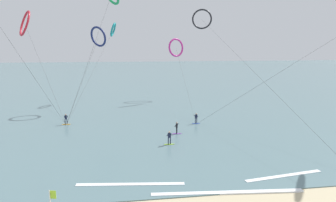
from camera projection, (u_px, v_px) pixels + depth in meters
sea_water at (138, 75)px, 121.51m from camera, size 400.00×200.00×0.08m
surfer_cobalt at (196, 119)px, 46.42m from camera, size 1.40×0.68×1.70m
surfer_amber at (66, 120)px, 45.89m from camera, size 1.40×0.61×1.70m
surfer_violet at (177, 129)px, 41.07m from camera, size 1.40×0.68×1.70m
surfer_lime at (169, 139)px, 36.69m from camera, size 1.40×0.63×1.70m
kite_teal at (113, 30)px, 65.96m from camera, size 7.76×24.23×17.18m
kite_crimson at (25, 23)px, 53.97m from camera, size 10.63×15.11×18.46m
kite_navy at (98, 37)px, 56.06m from camera, size 6.32×14.17×15.72m
kite_charcoal at (202, 19)px, 71.91m from camera, size 5.04×50.81×20.84m
kite_magenta at (176, 48)px, 65.05m from camera, size 3.91×22.51×13.68m
beach_flag at (52, 201)px, 20.60m from camera, size 0.47×0.13×2.38m
wave_crest_near at (228, 193)px, 24.85m from camera, size 12.87×1.55×0.12m
wave_crest_mid at (284, 176)px, 27.96m from camera, size 8.14×1.69×0.12m
wave_crest_far at (130, 185)px, 26.27m from camera, size 9.59×1.61×0.12m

